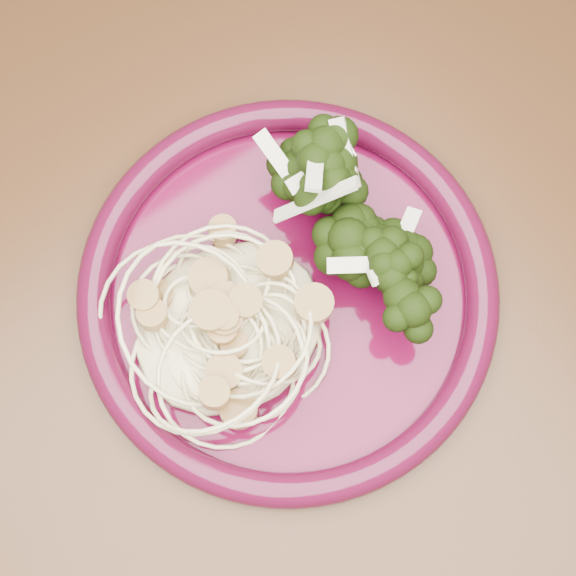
# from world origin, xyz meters

# --- Properties ---
(dining_table) EXTENTS (1.20, 0.80, 0.75)m
(dining_table) POSITION_xyz_m (0.00, 0.00, 0.65)
(dining_table) COLOR #472814
(dining_table) RESTS_ON ground
(dinner_plate) EXTENTS (0.32, 0.32, 0.03)m
(dinner_plate) POSITION_xyz_m (0.03, -0.02, 0.76)
(dinner_plate) COLOR #490621
(dinner_plate) RESTS_ON dining_table
(spaghetti_pile) EXTENTS (0.15, 0.13, 0.03)m
(spaghetti_pile) POSITION_xyz_m (-0.02, -0.02, 0.77)
(spaghetti_pile) COLOR beige
(spaghetti_pile) RESTS_ON dinner_plate
(scallop_cluster) EXTENTS (0.14, 0.14, 0.05)m
(scallop_cluster) POSITION_xyz_m (-0.02, -0.02, 0.81)
(scallop_cluster) COLOR #A27C44
(scallop_cluster) RESTS_ON spaghetti_pile
(broccoli_pile) EXTENTS (0.11, 0.17, 0.06)m
(broccoli_pile) POSITION_xyz_m (0.09, -0.03, 0.78)
(broccoli_pile) COLOR black
(broccoli_pile) RESTS_ON dinner_plate
(onion_garnish) EXTENTS (0.08, 0.11, 0.06)m
(onion_garnish) POSITION_xyz_m (0.09, -0.03, 0.82)
(onion_garnish) COLOR beige
(onion_garnish) RESTS_ON broccoli_pile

